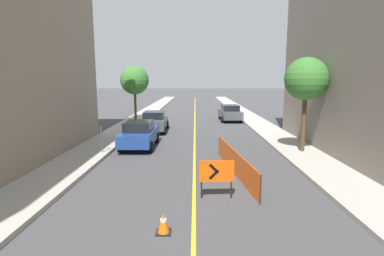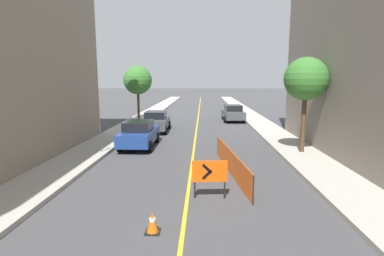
% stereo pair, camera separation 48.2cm
% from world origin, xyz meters
% --- Properties ---
extents(lane_stripe, '(0.12, 74.30, 0.01)m').
position_xyz_m(lane_stripe, '(0.00, 37.15, 0.00)').
color(lane_stripe, gold).
rests_on(lane_stripe, ground_plane).
extents(sidewalk_left, '(2.31, 74.30, 0.17)m').
position_xyz_m(sidewalk_left, '(-5.75, 37.15, 0.09)').
color(sidewalk_left, '#ADA89E').
rests_on(sidewalk_left, ground_plane).
extents(sidewalk_right, '(2.31, 74.30, 0.17)m').
position_xyz_m(sidewalk_right, '(5.75, 37.15, 0.09)').
color(sidewalk_right, '#ADA89E').
rests_on(sidewalk_right, ground_plane).
extents(traffic_cone_fourth, '(0.40, 0.40, 0.56)m').
position_xyz_m(traffic_cone_fourth, '(-0.80, 12.65, 0.27)').
color(traffic_cone_fourth, black).
rests_on(traffic_cone_fourth, ground_plane).
extents(arrow_barricade_primary, '(1.20, 0.16, 1.32)m').
position_xyz_m(arrow_barricade_primary, '(0.76, 15.03, 0.91)').
color(arrow_barricade_primary, '#EF560C').
rests_on(arrow_barricade_primary, ground_plane).
extents(safety_mesh_fence, '(0.86, 6.59, 1.01)m').
position_xyz_m(safety_mesh_fence, '(1.74, 17.76, 0.50)').
color(safety_mesh_fence, '#EF560C').
rests_on(safety_mesh_fence, ground_plane).
extents(parked_car_curb_near, '(1.93, 4.31, 1.59)m').
position_xyz_m(parked_car_curb_near, '(-3.29, 22.83, 0.80)').
color(parked_car_curb_near, navy).
rests_on(parked_car_curb_near, ground_plane).
extents(parked_car_curb_mid, '(1.95, 4.35, 1.59)m').
position_xyz_m(parked_car_curb_mid, '(-3.14, 28.42, 0.80)').
color(parked_car_curb_mid, '#474C51').
rests_on(parked_car_curb_mid, ground_plane).
extents(parked_car_curb_far, '(2.05, 4.40, 1.59)m').
position_xyz_m(parked_car_curb_far, '(3.45, 34.59, 0.80)').
color(parked_car_curb_far, '#474C51').
rests_on(parked_car_curb_far, ground_plane).
extents(parking_meter_near_curb, '(0.12, 0.11, 1.39)m').
position_xyz_m(parking_meter_near_curb, '(-4.95, 20.87, 1.15)').
color(parking_meter_near_curb, '#4C4C51').
rests_on(parking_meter_near_curb, sidewalk_left).
extents(street_tree_left_near, '(2.78, 2.78, 5.20)m').
position_xyz_m(street_tree_left_near, '(-5.86, 34.66, 3.96)').
color(street_tree_left_near, '#4C3823').
rests_on(street_tree_left_near, sidewalk_left).
extents(street_tree_right_near, '(2.25, 2.25, 5.01)m').
position_xyz_m(street_tree_right_near, '(5.86, 21.26, 4.02)').
color(street_tree_right_near, '#4C3823').
rests_on(street_tree_right_near, sidewalk_right).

